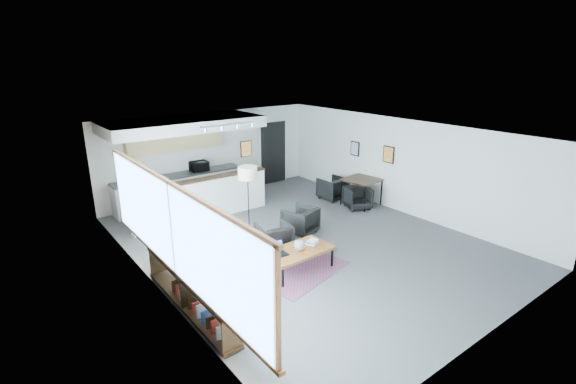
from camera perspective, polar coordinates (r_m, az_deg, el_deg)
room at (r=9.52m, az=1.94°, el=0.43°), size 7.02×9.02×2.62m
window at (r=7.07m, az=-15.53°, el=-5.29°), size 0.10×5.95×1.66m
console at (r=7.51m, az=-13.17°, el=-13.33°), size 0.35×3.00×0.80m
kitchenette at (r=11.98m, az=-13.95°, el=3.98°), size 4.20×1.96×2.60m
doorway at (r=14.32m, az=-2.14°, el=5.51°), size 1.10×0.12×2.15m
track_light at (r=10.69m, az=-8.07°, el=8.98°), size 1.60×0.07×0.15m
wall_art_lower at (r=12.12m, az=13.59°, el=5.01°), size 0.03×0.38×0.48m
wall_art_upper at (r=12.97m, az=9.13°, el=5.88°), size 0.03×0.34×0.44m
kilim_rug at (r=8.70m, az=1.34°, el=-10.61°), size 2.21×1.75×0.01m
coffee_table at (r=8.51m, az=1.36°, el=-8.10°), size 1.45×0.81×0.46m
laptop at (r=8.29m, az=-1.52°, el=-7.99°), size 0.37×0.31×0.25m
ceramic_pot at (r=8.41m, az=1.59°, el=-7.28°), size 0.23×0.23×0.23m
book_stack at (r=8.76m, az=3.32°, el=-6.80°), size 0.33×0.30×0.08m
coaster at (r=8.39m, az=2.51°, el=-8.20°), size 0.12×0.12×0.01m
armchair_left at (r=9.35m, az=-1.98°, el=-6.05°), size 0.82×0.79×0.72m
armchair_right at (r=10.26m, az=1.68°, el=-3.75°), size 0.89×0.86×0.74m
floor_lamp at (r=10.19m, az=-5.55°, el=2.32°), size 0.53×0.53×1.64m
dining_table at (r=12.30m, az=10.07°, el=1.45°), size 1.07×1.07×0.79m
dining_chair_near at (r=12.12m, az=9.52°, el=-0.89°), size 0.74×0.72×0.60m
dining_chair_far at (r=12.83m, az=6.09°, el=0.42°), size 0.64×0.60×0.64m
microwave at (r=12.68m, az=-12.07°, el=3.61°), size 0.52×0.29×0.35m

